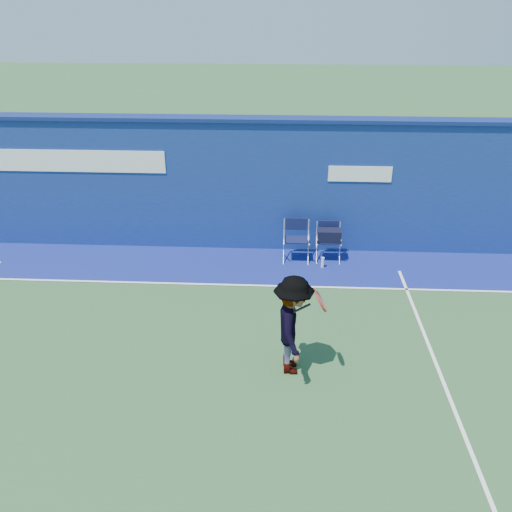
{
  "coord_description": "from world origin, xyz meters",
  "views": [
    {
      "loc": [
        1.88,
        -6.66,
        5.61
      ],
      "look_at": [
        1.41,
        2.6,
        1.0
      ],
      "focal_mm": 38.0,
      "sensor_mm": 36.0,
      "label": 1
    }
  ],
  "objects_px": {
    "directors_chair_left": "(296,248)",
    "water_bottle": "(323,263)",
    "directors_chair_right": "(328,245)",
    "tennis_player": "(293,325)"
  },
  "relations": [
    {
      "from": "directors_chair_left",
      "to": "directors_chair_right",
      "type": "relative_size",
      "value": 1.07
    },
    {
      "from": "directors_chair_left",
      "to": "water_bottle",
      "type": "xyz_separation_m",
      "value": [
        0.59,
        -0.37,
        -0.17
      ]
    },
    {
      "from": "directors_chair_right",
      "to": "tennis_player",
      "type": "relative_size",
      "value": 0.51
    },
    {
      "from": "directors_chair_right",
      "to": "tennis_player",
      "type": "bearing_deg",
      "value": -102.01
    },
    {
      "from": "directors_chair_right",
      "to": "water_bottle",
      "type": "xyz_separation_m",
      "value": [
        -0.14,
        -0.4,
        -0.24
      ]
    },
    {
      "from": "tennis_player",
      "to": "directors_chair_right",
      "type": "bearing_deg",
      "value": 77.99
    },
    {
      "from": "directors_chair_right",
      "to": "water_bottle",
      "type": "distance_m",
      "value": 0.49
    },
    {
      "from": "directors_chair_left",
      "to": "water_bottle",
      "type": "distance_m",
      "value": 0.72
    },
    {
      "from": "directors_chair_right",
      "to": "tennis_player",
      "type": "height_order",
      "value": "tennis_player"
    },
    {
      "from": "directors_chair_left",
      "to": "directors_chair_right",
      "type": "height_order",
      "value": "directors_chair_left"
    }
  ]
}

